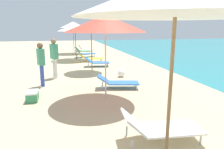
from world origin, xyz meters
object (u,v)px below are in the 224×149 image
Objects in this scene: lounger_fifth_shoreside at (97,62)px; person_walking_far at (54,54)px; person_walking_near at (41,60)px; beach_ball at (121,73)px; umbrella_farthest at (73,25)px; lounger_fourth_shoreside at (118,82)px; lounger_sixth_inland at (90,58)px; lounger_sixth_shoreside at (85,53)px; umbrella_sixth at (75,28)px; cooler_box at (33,96)px; umbrella_fourth at (105,24)px; lounger_farthest_shoreside at (85,48)px; lounger_farthest_inland at (82,50)px; umbrella_fifth at (91,26)px; lounger_third_shoreside at (160,127)px.

lounger_fifth_shoreside is 0.83× the size of person_walking_far.
person_walking_near reaches higher than beach_ball.
lounger_fourth_shoreside is at bearing -85.14° from umbrella_farthest.
beach_ball is (1.59, -9.58, -2.28)m from umbrella_farthest.
person_walking_far is (-2.14, -4.11, 0.82)m from lounger_sixth_inland.
beach_ball is at bearing -93.50° from lounger_sixth_shoreside.
umbrella_farthest is 1.58× the size of person_walking_far.
lounger_sixth_inland is (0.85, -1.19, -1.94)m from umbrella_sixth.
person_walking_near is (-1.73, -6.59, -1.18)m from umbrella_sixth.
lounger_fourth_shoreside reaches higher than cooler_box.
umbrella_farthest reaches higher than lounger_sixth_shoreside.
lounger_fourth_shoreside is (0.66, 1.03, -2.09)m from umbrella_fourth.
lounger_fifth_shoreside is at bearing 61.08° from cooler_box.
lounger_farthest_shoreside is 2.24m from lounger_farthest_inland.
lounger_fifth_shoreside is 1.09× the size of lounger_farthest_inland.
cooler_box is (-2.43, -4.04, -2.17)m from umbrella_fifth.
lounger_sixth_inland is 0.97× the size of person_walking_near.
lounger_fifth_shoreside is (-0.02, 4.54, 0.02)m from lounger_fourth_shoreside.
lounger_farthest_inland reaches higher than lounger_sixth_inland.
cooler_box is at bearing -145.83° from beach_ball.
lounger_fifth_shoreside is 0.93× the size of lounger_sixth_shoreside.
lounger_fourth_shoreside is at bearing -110.16° from beach_ball.
lounger_sixth_inland is 1.23× the size of lounger_farthest_inland.
lounger_sixth_inland is 6.03m from person_walking_near.
lounger_third_shoreside is 0.93× the size of person_walking_far.
lounger_sixth_shoreside reaches higher than beach_ball.
person_walking_near is at bearing -140.16° from person_walking_far.
lounger_sixth_shoreside is at bearing 97.50° from beach_ball.
lounger_third_shoreside is 15.23m from umbrella_farthest.
umbrella_sixth is 1.59× the size of lounger_sixth_shoreside.
lounger_fourth_shoreside is 3.34m from person_walking_far.
umbrella_sixth is 3.75m from umbrella_farthest.
umbrella_fourth is at bearing -103.30° from lounger_sixth_shoreside.
lounger_fourth_shoreside is at bearing -82.32° from umbrella_sixth.
umbrella_fifth is 4.24m from umbrella_sixth.
person_walking_far is at bearing -112.09° from lounger_sixth_inland.
lounger_sixth_inland is at bearing 68.75° from cooler_box.
umbrella_sixth is 1.41× the size of person_walking_far.
person_walking_far is (0.44, 1.29, 0.06)m from person_walking_near.
lounger_farthest_inland is at bearing 56.37° from person_walking_near.
beach_ball is (1.65, -5.84, -2.02)m from umbrella_sixth.
lounger_fourth_shoreside is at bearing -81.19° from lounger_fifth_shoreside.
beach_ball is at bearing -74.80° from lounger_sixth_inland.
lounger_fourth_shoreside is 11.55m from umbrella_farthest.
lounger_fifth_shoreside is at bearing 95.16° from lounger_third_shoreside.
lounger_sixth_shoreside is 4.67× the size of beach_ball.
lounger_fifth_shoreside is 0.59× the size of umbrella_sixth.
lounger_third_shoreside is 3.44m from umbrella_fourth.
lounger_third_shoreside is 12.38m from lounger_sixth_shoreside.
umbrella_fourth is 3.16m from cooler_box.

